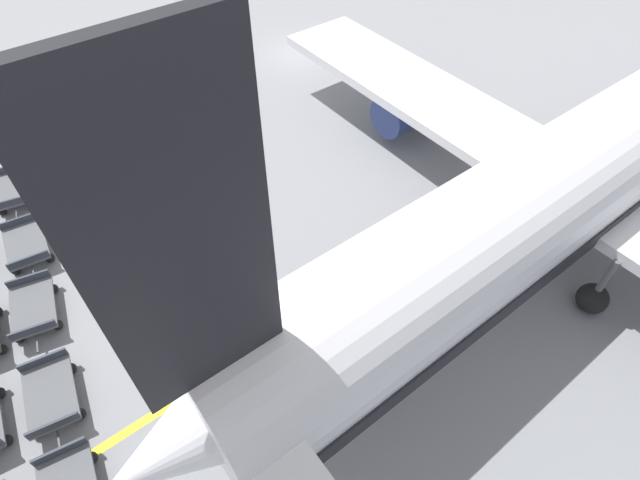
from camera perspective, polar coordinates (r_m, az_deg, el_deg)
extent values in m
plane|color=gray|center=(33.37, -2.21, 20.61)|extent=(500.00, 500.00, 0.00)
cylinder|color=white|center=(21.71, 29.93, 8.63)|extent=(5.66, 34.05, 4.13)
cone|color=white|center=(12.78, -13.25, -20.04)|extent=(4.14, 5.13, 3.92)
cube|color=black|center=(8.09, -15.34, -1.60)|extent=(0.42, 3.11, 7.22)
cube|color=white|center=(12.29, -10.42, -17.07)|extent=(9.11, 1.99, 0.24)
cube|color=white|center=(21.16, 27.21, 5.49)|extent=(32.47, 5.43, 0.44)
cylinder|color=navy|center=(25.79, 10.56, 14.84)|extent=(2.23, 3.86, 2.06)
cube|color=black|center=(22.10, 29.23, 7.21)|extent=(5.59, 30.67, 0.74)
cylinder|color=#56565B|center=(19.83, 29.75, -4.06)|extent=(0.24, 0.24, 2.08)
sphere|color=black|center=(20.56, 28.68, -5.86)|extent=(1.11, 1.11, 1.11)
cylinder|color=#56565B|center=(21.36, 17.00, 5.61)|extent=(0.24, 0.24, 2.08)
sphere|color=black|center=(22.04, 16.41, 3.62)|extent=(1.11, 1.11, 1.11)
sphere|color=black|center=(20.49, -32.61, -10.51)|extent=(0.36, 0.36, 0.36)
sphere|color=black|center=(18.62, -32.21, -18.85)|extent=(0.36, 0.36, 0.36)
cube|color=#515459|center=(25.83, -31.67, 5.03)|extent=(2.69, 1.86, 0.10)
cube|color=#2D333D|center=(24.76, -31.72, 3.71)|extent=(0.32, 1.47, 0.32)
cube|color=#2D333D|center=(26.68, -31.97, 6.91)|extent=(0.32, 1.47, 0.32)
cube|color=#333338|center=(24.65, -31.38, 2.60)|extent=(0.70, 0.17, 0.06)
sphere|color=black|center=(25.49, -32.55, 2.77)|extent=(0.36, 0.36, 0.36)
sphere|color=black|center=(25.24, -29.93, 3.72)|extent=(0.36, 0.36, 0.36)
sphere|color=black|center=(26.86, -32.69, 5.12)|extent=(0.36, 0.36, 0.36)
sphere|color=black|center=(26.62, -30.20, 6.04)|extent=(0.36, 0.36, 0.36)
cube|color=#515459|center=(22.92, -30.61, -0.34)|extent=(2.59, 1.67, 0.10)
cube|color=#2D333D|center=(21.89, -30.38, -2.00)|extent=(0.20, 1.48, 0.32)
cube|color=#2D333D|center=(23.71, -31.20, 1.88)|extent=(0.20, 1.48, 0.32)
cube|color=#333338|center=(21.83, -29.91, -3.24)|extent=(0.70, 0.12, 0.06)
sphere|color=black|center=(22.63, -31.41, -2.98)|extent=(0.36, 0.36, 0.36)
sphere|color=black|center=(22.43, -28.47, -1.80)|extent=(0.36, 0.36, 0.36)
sphere|color=black|center=(23.91, -31.94, -0.15)|extent=(0.36, 0.36, 0.36)
sphere|color=black|center=(23.73, -29.17, 0.99)|extent=(0.36, 0.36, 0.36)
cube|color=#515459|center=(20.58, -29.99, -6.61)|extent=(2.70, 1.89, 0.10)
cube|color=#2D333D|center=(19.66, -30.02, -8.89)|extent=(0.34, 1.47, 0.32)
cube|color=#2D333D|center=(21.24, -30.40, -3.83)|extent=(0.34, 1.47, 0.32)
cube|color=#333338|center=(19.67, -29.59, -10.32)|extent=(0.70, 0.18, 0.06)
sphere|color=black|center=(20.46, -31.12, -9.56)|extent=(0.36, 0.36, 0.36)
sphere|color=black|center=(20.15, -27.78, -8.58)|extent=(0.36, 0.36, 0.36)
sphere|color=black|center=(21.58, -31.32, -5.93)|extent=(0.36, 0.36, 0.36)
sphere|color=black|center=(21.28, -28.19, -4.95)|extent=(0.36, 0.36, 0.36)
cube|color=#515459|center=(18.28, -28.47, -15.22)|extent=(2.65, 1.79, 0.10)
cube|color=#2D333D|center=(17.48, -28.23, -18.16)|extent=(0.27, 1.48, 0.32)
cube|color=#2D333D|center=(18.80, -29.15, -11.87)|extent=(0.27, 1.48, 0.32)
cube|color=#333338|center=(17.57, -27.67, -19.72)|extent=(0.70, 0.15, 0.06)
sphere|color=black|center=(18.29, -29.62, -18.60)|extent=(0.36, 0.36, 0.36)
sphere|color=black|center=(17.99, -25.74, -17.49)|extent=(0.36, 0.36, 0.36)
sphere|color=black|center=(19.21, -30.18, -14.12)|extent=(0.36, 0.36, 0.36)
sphere|color=black|center=(18.93, -26.57, -13.01)|extent=(0.36, 0.36, 0.36)
cube|color=#2D333D|center=(17.05, -27.63, -20.59)|extent=(0.26, 1.48, 0.32)
sphere|color=black|center=(17.56, -28.83, -22.86)|extent=(0.36, 0.36, 0.36)
sphere|color=black|center=(17.26, -24.66, -21.71)|extent=(0.36, 0.36, 0.36)
cube|color=yellow|center=(19.65, 6.70, -3.58)|extent=(2.01, 37.64, 0.01)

